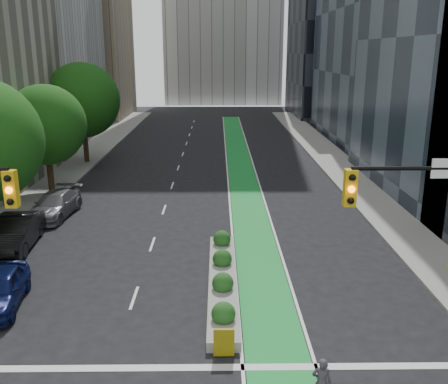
{
  "coord_description": "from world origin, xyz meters",
  "views": [
    {
      "loc": [
        1.03,
        -12.83,
        9.92
      ],
      "look_at": [
        1.32,
        11.57,
        3.0
      ],
      "focal_mm": 40.0,
      "sensor_mm": 36.0,
      "label": 1
    }
  ],
  "objects_px": {
    "cyclist": "(322,383)",
    "parked_car_left_mid": "(16,233)",
    "median_planter": "(223,278)",
    "parked_car_left_far": "(55,205)"
  },
  "relations": [
    {
      "from": "cyclist",
      "to": "parked_car_left_far",
      "type": "height_order",
      "value": "cyclist"
    },
    {
      "from": "median_planter",
      "to": "cyclist",
      "type": "relative_size",
      "value": 6.54
    },
    {
      "from": "cyclist",
      "to": "parked_car_left_mid",
      "type": "height_order",
      "value": "parked_car_left_mid"
    },
    {
      "from": "median_planter",
      "to": "parked_car_left_far",
      "type": "height_order",
      "value": "parked_car_left_far"
    },
    {
      "from": "parked_car_left_mid",
      "to": "parked_car_left_far",
      "type": "relative_size",
      "value": 1.0
    },
    {
      "from": "cyclist",
      "to": "parked_car_left_far",
      "type": "bearing_deg",
      "value": -42.15
    },
    {
      "from": "median_planter",
      "to": "parked_car_left_far",
      "type": "distance_m",
      "value": 14.18
    },
    {
      "from": "parked_car_left_mid",
      "to": "median_planter",
      "type": "bearing_deg",
      "value": -27.51
    },
    {
      "from": "cyclist",
      "to": "parked_car_left_mid",
      "type": "bearing_deg",
      "value": -31.28
    },
    {
      "from": "cyclist",
      "to": "parked_car_left_far",
      "type": "xyz_separation_m",
      "value": [
        -13.08,
        17.41,
        -0.04
      ]
    }
  ]
}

